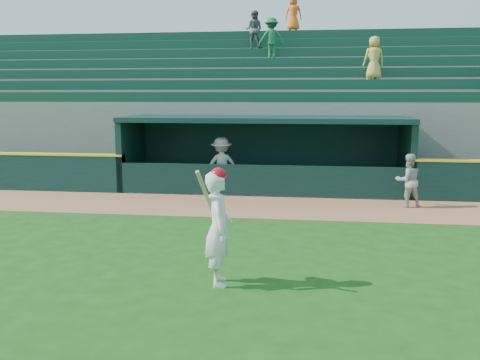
% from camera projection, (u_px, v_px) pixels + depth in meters
% --- Properties ---
extents(ground, '(120.00, 120.00, 0.00)m').
position_uv_depth(ground, '(229.00, 258.00, 10.51)').
color(ground, '#174411').
rests_on(ground, ground).
extents(warning_track, '(40.00, 3.00, 0.01)m').
position_uv_depth(warning_track, '(256.00, 207.00, 15.30)').
color(warning_track, '#9A613D').
rests_on(warning_track, ground).
extents(dugout_player_front, '(0.87, 0.75, 1.53)m').
position_uv_depth(dugout_player_front, '(408.00, 180.00, 15.19)').
color(dugout_player_front, '#A4A49E').
rests_on(dugout_player_front, ground).
extents(dugout_player_inside, '(1.32, 1.00, 1.81)m').
position_uv_depth(dugout_player_inside, '(222.00, 165.00, 17.36)').
color(dugout_player_inside, '#ABABA5').
rests_on(dugout_player_inside, ground).
extents(dugout, '(9.40, 2.80, 2.46)m').
position_uv_depth(dugout, '(265.00, 149.00, 18.12)').
color(dugout, slate).
rests_on(dugout, ground).
extents(stands, '(34.50, 6.28, 7.56)m').
position_uv_depth(stands, '(275.00, 114.00, 22.43)').
color(stands, slate).
rests_on(stands, ground).
extents(batter_at_plate, '(0.61, 0.86, 2.01)m').
position_uv_depth(batter_at_plate, '(218.00, 227.00, 8.92)').
color(batter_at_plate, white).
rests_on(batter_at_plate, ground).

